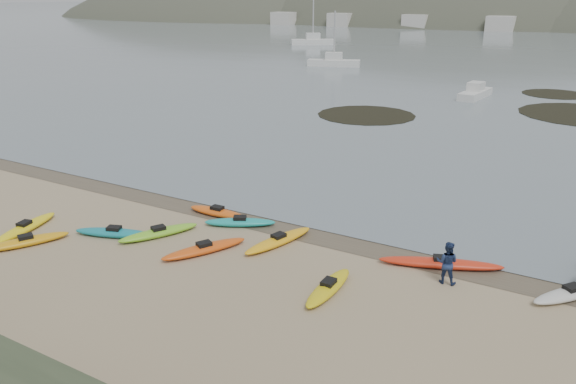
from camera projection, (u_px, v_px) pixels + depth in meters
The scene contains 5 objects.
ground at pixel (288, 224), 25.02m from camera, with size 600.00×600.00×0.00m, color tan.
wet_sand at pixel (285, 226), 24.78m from camera, with size 60.00×60.00×0.00m, color brown.
kayaks at pixel (230, 244), 22.59m from camera, with size 22.92×9.70×0.34m.
person_east at pixel (447, 263), 19.67m from camera, with size 0.76×0.59×1.57m, color navy.
kelp_mats at pixel (516, 111), 49.07m from camera, with size 25.47×26.61×0.04m.
Camera 1 is at (11.58, -20.00, 9.69)m, focal length 35.00 mm.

